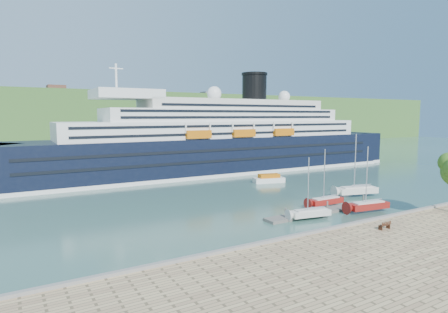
# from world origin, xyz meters

# --- Properties ---
(ground) EXTENTS (400.00, 400.00, 0.00)m
(ground) POSITION_xyz_m (0.00, 0.00, 0.00)
(ground) COLOR #2D5148
(ground) RESTS_ON ground
(far_hillside) EXTENTS (400.00, 50.00, 24.00)m
(far_hillside) POSITION_xyz_m (0.00, 145.00, 12.00)
(far_hillside) COLOR #346026
(far_hillside) RESTS_ON ground
(quay_coping) EXTENTS (220.00, 0.50, 0.30)m
(quay_coping) POSITION_xyz_m (0.00, -0.20, 1.15)
(quay_coping) COLOR slate
(quay_coping) RESTS_ON promenade
(cruise_ship) EXTENTS (111.32, 17.46, 24.96)m
(cruise_ship) POSITION_xyz_m (5.74, 50.15, 12.48)
(cruise_ship) COLOR black
(cruise_ship) RESTS_ON ground
(park_bench) EXTENTS (1.61, 0.69, 1.02)m
(park_bench) POSITION_xyz_m (-1.27, -3.26, 1.51)
(park_bench) COLOR #422413
(park_bench) RESTS_ON promenade
(floating_pontoon) EXTENTS (18.02, 2.57, 0.40)m
(floating_pontoon) POSITION_xyz_m (-0.28, 8.46, 0.20)
(floating_pontoon) COLOR #68645C
(floating_pontoon) RESTS_ON ground
(sailboat_white_near) EXTENTS (6.48, 2.80, 8.10)m
(sailboat_white_near) POSITION_xyz_m (-3.14, 6.88, 4.05)
(sailboat_white_near) COLOR silver
(sailboat_white_near) RESTS_ON ground
(sailboat_red) EXTENTS (6.65, 1.93, 8.56)m
(sailboat_red) POSITION_xyz_m (3.85, 10.92, 4.28)
(sailboat_red) COLOR maroon
(sailboat_red) RESTS_ON ground
(sailboat_white_far) EXTENTS (8.38, 4.23, 10.43)m
(sailboat_white_far) POSITION_xyz_m (13.97, 13.54, 5.21)
(sailboat_white_far) COLOR silver
(sailboat_white_far) RESTS_ON ground
(tender_launch) EXTENTS (6.96, 3.77, 1.83)m
(tender_launch) POSITION_xyz_m (8.87, 32.07, 0.91)
(tender_launch) COLOR #C6630B
(tender_launch) RESTS_ON ground
(sailboat_extra) EXTENTS (7.33, 2.98, 9.20)m
(sailboat_extra) POSITION_xyz_m (6.81, 5.43, 4.60)
(sailboat_extra) COLOR maroon
(sailboat_extra) RESTS_ON ground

